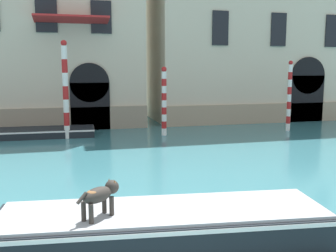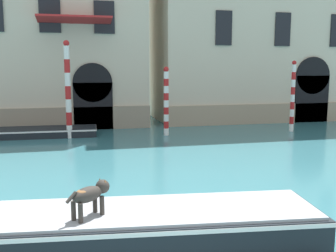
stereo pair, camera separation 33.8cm
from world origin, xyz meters
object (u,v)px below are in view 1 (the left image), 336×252
object	(u,v)px
boat_foreground	(164,226)
boat_moored_near_palazzo	(39,132)
mooring_pole_0	(164,101)
dog_on_deck	(100,195)
mooring_pole_3	(289,96)
mooring_pole_2	(66,90)

from	to	relation	value
boat_foreground	boat_moored_near_palazzo	xyz separation A→B (m)	(-3.14, 13.34, -0.18)
boat_foreground	mooring_pole_0	xyz separation A→B (m)	(3.02, 12.21, 1.36)
dog_on_deck	boat_foreground	bearing A→B (deg)	-32.87
boat_moored_near_palazzo	mooring_pole_3	size ratio (longest dim) A/B	1.43
dog_on_deck	mooring_pole_2	bearing A→B (deg)	54.38
mooring_pole_3	mooring_pole_2	bearing A→B (deg)	177.19
dog_on_deck	mooring_pole_3	size ratio (longest dim) A/B	0.21
mooring_pole_2	mooring_pole_3	world-z (taller)	mooring_pole_2
boat_moored_near_palazzo	mooring_pole_3	bearing A→B (deg)	-4.42
boat_foreground	mooring_pole_0	world-z (taller)	mooring_pole_0
boat_moored_near_palazzo	mooring_pole_2	bearing A→B (deg)	-29.86
boat_foreground	mooring_pole_0	bearing A→B (deg)	82.52
mooring_pole_2	dog_on_deck	bearing A→B (deg)	-87.38
dog_on_deck	mooring_pole_3	xyz separation A→B (m)	(11.17, 12.05, 0.75)
mooring_pole_0	mooring_pole_2	distance (m)	4.86
dog_on_deck	boat_moored_near_palazzo	xyz separation A→B (m)	(-1.93, 13.46, -0.95)
mooring_pole_3	boat_foreground	bearing A→B (deg)	-129.81
boat_foreground	boat_moored_near_palazzo	distance (m)	13.71
boat_foreground	mooring_pole_2	distance (m)	12.80
boat_moored_near_palazzo	mooring_pole_3	world-z (taller)	mooring_pole_3
mooring_pole_0	boat_foreground	bearing A→B (deg)	-103.87
boat_foreground	dog_on_deck	size ratio (longest dim) A/B	8.17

